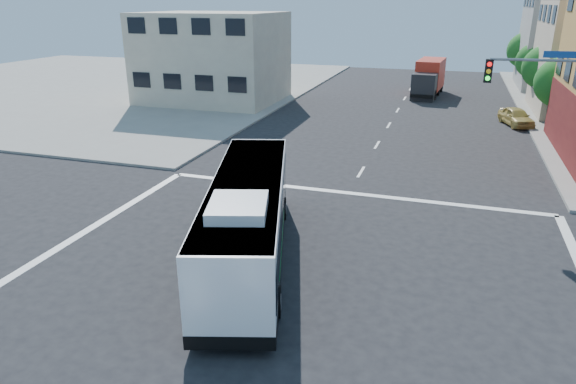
% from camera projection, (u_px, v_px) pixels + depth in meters
% --- Properties ---
extents(ground, '(120.00, 120.00, 0.00)m').
position_uv_depth(ground, '(291.00, 289.00, 17.04)').
color(ground, black).
rests_on(ground, ground).
extents(sidewalk_nw, '(50.00, 50.00, 0.15)m').
position_uv_depth(sidewalk_nw, '(90.00, 84.00, 58.22)').
color(sidewalk_nw, gray).
rests_on(sidewalk_nw, ground).
extents(building_west, '(12.06, 10.06, 8.00)m').
position_uv_depth(building_west, '(213.00, 58.00, 47.23)').
color(building_west, beige).
rests_on(building_west, ground).
extents(signal_mast_ne, '(7.91, 1.13, 8.07)m').
position_uv_depth(signal_mast_ne, '(565.00, 99.00, 22.17)').
color(signal_mast_ne, slate).
rests_on(signal_mast_ne, ground).
extents(street_tree_a, '(3.60, 3.60, 5.53)m').
position_uv_depth(street_tree_a, '(562.00, 79.00, 37.28)').
color(street_tree_a, '#332012').
rests_on(street_tree_a, ground).
extents(street_tree_b, '(3.80, 3.80, 5.79)m').
position_uv_depth(street_tree_b, '(547.00, 65.00, 44.35)').
color(street_tree_b, '#332012').
rests_on(street_tree_b, ground).
extents(street_tree_c, '(3.40, 3.40, 5.29)m').
position_uv_depth(street_tree_c, '(535.00, 59.00, 51.59)').
color(street_tree_c, '#332012').
rests_on(street_tree_c, ground).
extents(street_tree_d, '(4.00, 4.00, 6.03)m').
position_uv_depth(street_tree_d, '(527.00, 48.00, 58.58)').
color(street_tree_d, '#332012').
rests_on(street_tree_d, ground).
extents(transit_bus, '(5.67, 11.73, 3.41)m').
position_uv_depth(transit_bus, '(248.00, 218.00, 18.45)').
color(transit_bus, black).
rests_on(transit_bus, ground).
extents(box_truck, '(2.87, 7.81, 3.44)m').
position_uv_depth(box_truck, '(429.00, 79.00, 51.09)').
color(box_truck, black).
rests_on(box_truck, ground).
extents(parked_car, '(2.73, 4.26, 1.35)m').
position_uv_depth(parked_car, '(516.00, 117.00, 39.05)').
color(parked_car, tan).
rests_on(parked_car, ground).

